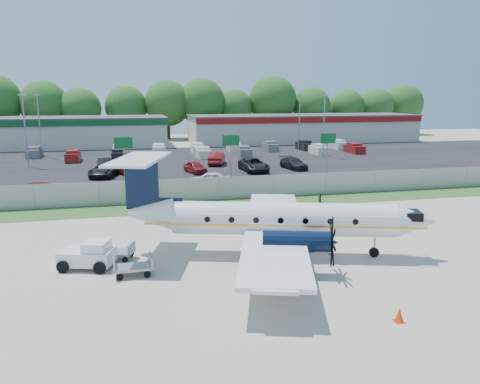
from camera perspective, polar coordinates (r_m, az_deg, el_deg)
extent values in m
plane|color=#B6AB9A|center=(27.78, 2.87, -7.11)|extent=(170.00, 170.00, 0.00)
cube|color=#2D561E|center=(39.00, -2.03, -1.55)|extent=(170.00, 4.00, 0.02)
cube|color=black|center=(45.73, -3.75, 0.41)|extent=(170.00, 8.00, 0.02)
cube|color=black|center=(66.26, -6.80, 3.88)|extent=(170.00, 32.00, 0.02)
cube|color=gray|center=(40.71, -2.59, 0.43)|extent=(120.00, 0.02, 1.90)
cube|color=gray|center=(40.53, -2.61, 1.79)|extent=(120.00, 0.06, 0.06)
cube|color=gray|center=(40.90, -2.58, -0.87)|extent=(120.00, 0.06, 0.06)
cube|color=beige|center=(89.03, -24.19, 6.54)|extent=(46.00, 12.00, 5.00)
cube|color=#474749|center=(88.88, -24.34, 8.22)|extent=(46.40, 12.40, 0.24)
cube|color=#0F4723|center=(82.93, -25.08, 7.55)|extent=(46.00, 0.20, 1.00)
cube|color=beige|center=(93.63, 7.68, 7.66)|extent=(44.00, 12.00, 5.00)
cube|color=#474749|center=(93.48, 7.73, 9.26)|extent=(44.40, 12.40, 0.24)
cube|color=maroon|center=(87.85, 9.15, 8.66)|extent=(44.00, 0.20, 1.00)
cylinder|color=gray|center=(48.67, -13.94, 3.75)|extent=(0.14, 0.14, 5.00)
cube|color=#0C5923|center=(48.31, -14.05, 5.84)|extent=(1.80, 0.08, 1.10)
cylinder|color=gray|center=(49.76, -1.15, 4.26)|extent=(0.14, 0.14, 5.00)
cube|color=#0C5923|center=(49.41, -1.12, 6.31)|extent=(1.80, 0.08, 1.10)
cylinder|color=gray|center=(53.16, 10.56, 4.54)|extent=(0.14, 0.14, 5.00)
cube|color=#0C5923|center=(52.83, 10.70, 6.46)|extent=(1.80, 0.08, 1.10)
cylinder|color=gray|center=(64.63, -24.71, 6.70)|extent=(0.18, 0.18, 9.00)
cube|color=gray|center=(64.48, -25.05, 10.68)|extent=(0.90, 0.35, 0.18)
cylinder|color=gray|center=(69.05, 10.18, 7.84)|extent=(0.18, 0.18, 9.00)
cube|color=gray|center=(68.91, 10.32, 11.57)|extent=(0.90, 0.35, 0.18)
cylinder|color=gray|center=(74.44, -23.24, 7.35)|extent=(0.18, 0.18, 9.00)
cube|color=gray|center=(74.31, -23.52, 10.80)|extent=(0.90, 0.35, 0.18)
cylinder|color=gray|center=(78.31, 7.26, 8.36)|extent=(0.18, 0.18, 9.00)
cube|color=gray|center=(78.19, 7.35, 11.66)|extent=(0.90, 0.35, 0.18)
cylinder|color=white|center=(26.44, 5.26, -3.29)|extent=(12.41, 5.42, 1.88)
cone|color=white|center=(27.64, 20.56, -3.34)|extent=(2.64, 2.44, 1.88)
cone|color=white|center=(27.22, -10.71, -2.58)|extent=(3.02, 2.55, 1.88)
cube|color=black|center=(27.50, 20.22, -2.65)|extent=(1.23, 1.49, 0.45)
cube|color=white|center=(26.58, 4.16, -4.41)|extent=(8.13, 17.62, 0.22)
cylinder|color=black|center=(23.82, 6.86, -6.02)|extent=(3.54, 2.03, 1.09)
cylinder|color=black|center=(29.35, 6.26, -2.60)|extent=(3.54, 2.03, 1.09)
cube|color=black|center=(26.98, -11.87, 0.91)|extent=(1.85, 0.72, 2.88)
cube|color=white|center=(26.78, -12.20, 3.94)|extent=(4.07, 6.58, 0.14)
cylinder|color=gray|center=(27.51, 16.06, -6.35)|extent=(0.12, 0.12, 1.29)
cylinder|color=black|center=(27.62, 16.02, -7.07)|extent=(0.58, 0.33, 0.56)
cylinder|color=black|center=(24.25, 4.17, -9.18)|extent=(0.72, 0.56, 0.63)
cylinder|color=black|center=(29.70, 4.08, -5.23)|extent=(0.72, 0.56, 0.63)
cube|color=white|center=(26.22, -18.13, -7.49)|extent=(3.04, 2.33, 0.75)
cube|color=white|center=(25.84, -17.10, -6.33)|extent=(1.54, 1.68, 0.54)
cube|color=black|center=(25.67, -16.09, -6.34)|extent=(0.53, 1.19, 0.43)
cylinder|color=black|center=(25.96, -20.78, -8.50)|extent=(0.69, 0.42, 0.64)
cylinder|color=black|center=(27.40, -19.33, -7.34)|extent=(0.69, 0.42, 0.64)
cylinder|color=black|center=(25.23, -16.73, -8.81)|extent=(0.69, 0.42, 0.64)
cylinder|color=black|center=(26.71, -15.48, -7.59)|extent=(0.69, 0.42, 0.64)
cube|color=gray|center=(27.06, -14.78, -7.09)|extent=(2.08, 1.64, 0.11)
cube|color=gray|center=(27.30, -16.52, -6.43)|extent=(0.44, 1.05, 0.55)
cube|color=gray|center=(26.68, -13.07, -6.66)|extent=(0.44, 1.05, 0.55)
cylinder|color=black|center=(26.94, -16.42, -7.83)|extent=(0.35, 0.21, 0.33)
cylinder|color=black|center=(27.81, -15.62, -7.16)|extent=(0.35, 0.21, 0.33)
cylinder|color=black|center=(26.48, -13.85, -8.03)|extent=(0.35, 0.21, 0.33)
cylinder|color=black|center=(27.37, -13.12, -7.34)|extent=(0.35, 0.21, 0.33)
cube|color=gray|center=(24.54, -12.92, -8.92)|extent=(1.95, 1.21, 0.11)
cube|color=gray|center=(24.44, -15.10, -8.41)|extent=(0.11, 1.15, 0.57)
cube|color=gray|center=(24.48, -10.80, -8.17)|extent=(0.11, 1.15, 0.57)
cylinder|color=black|center=(24.13, -14.44, -10.02)|extent=(0.35, 0.13, 0.34)
cylinder|color=black|center=(25.12, -14.48, -9.15)|extent=(0.35, 0.13, 0.34)
cylinder|color=black|center=(24.17, -11.23, -9.83)|extent=(0.35, 0.13, 0.34)
cylinder|color=black|center=(25.15, -11.40, -8.97)|extent=(0.35, 0.13, 0.34)
cone|color=#FF3308|center=(36.37, 21.72, -2.96)|extent=(0.35, 0.35, 0.53)
cube|color=#FF3308|center=(36.43, 21.69, -3.34)|extent=(0.37, 0.37, 0.03)
cone|color=#FF3308|center=(20.46, 18.84, -14.01)|extent=(0.39, 0.39, 0.58)
cube|color=#FF3308|center=(20.58, 18.79, -14.70)|extent=(0.41, 0.41, 0.03)
cone|color=#FF3308|center=(35.31, 4.48, -2.55)|extent=(0.37, 0.37, 0.55)
cube|color=#FF3308|center=(35.37, 4.47, -2.96)|extent=(0.39, 0.39, 0.03)
imported|color=maroon|center=(44.54, -22.77, -0.81)|extent=(5.00, 3.47, 1.58)
imported|color=silver|center=(47.17, -3.80, 0.75)|extent=(4.49, 2.77, 1.43)
imported|color=maroon|center=(55.80, 25.48, 1.33)|extent=(4.98, 2.35, 1.40)
imported|color=black|center=(54.61, -16.14, 1.81)|extent=(3.70, 6.01, 1.55)
imported|color=maroon|center=(54.92, -13.43, 2.01)|extent=(3.15, 4.55, 1.42)
imported|color=maroon|center=(55.06, -5.44, 2.30)|extent=(2.69, 4.37, 1.39)
imported|color=black|center=(56.08, 1.68, 2.52)|extent=(2.81, 5.84, 1.61)
imported|color=black|center=(58.28, 6.54, 2.80)|extent=(2.63, 5.13, 1.42)
imported|color=black|center=(60.99, -16.16, 2.81)|extent=(2.08, 4.27, 1.35)
imported|color=maroon|center=(61.78, -2.85, 3.37)|extent=(3.19, 5.44, 1.70)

